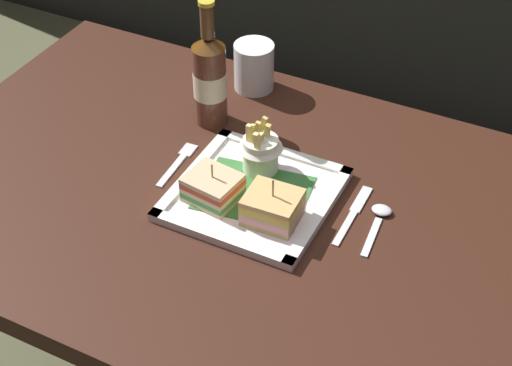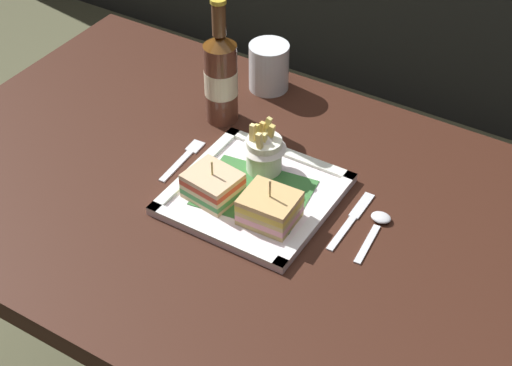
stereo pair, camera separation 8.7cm
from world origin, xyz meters
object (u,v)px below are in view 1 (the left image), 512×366
Objects in this scene: dining_table at (258,259)px; square_plate at (254,194)px; water_glass at (254,69)px; spoon at (379,217)px; sandwich_half_right at (273,207)px; sandwich_half_left at (213,188)px; fries_cup at (260,148)px; fork at (179,162)px; knife at (354,212)px; beer_bottle at (210,78)px.

square_plate is at bearing 139.74° from dining_table.
square_plate is at bearing -63.41° from water_glass.
dining_table is at bearing -62.28° from water_glass.
water_glass reaches higher than spoon.
sandwich_half_right is 0.18m from spoon.
fries_cup reaches higher than sandwich_half_left.
sandwich_half_left is at bearing -31.52° from fork.
fries_cup reaches higher than square_plate.
square_plate is at bearing -166.93° from knife.
sandwich_half_right is 0.90× the size of fries_cup.
beer_bottle is at bearing -98.98° from water_glass.
knife is at bearing -20.18° from beer_bottle.
dining_table is 9.82× the size of fork.
fries_cup is 0.16m from fork.
sandwich_half_right is 0.41m from water_glass.
sandwich_half_right is at bearing -16.91° from fork.
dining_table is 13.09× the size of water_glass.
water_glass is 0.62× the size of knife.
knife is (0.16, 0.05, 0.14)m from dining_table.
square_plate is 2.01× the size of fork.
sandwich_half_left is at bearing -159.82° from knife.
fork is 0.34m from knife.
dining_table is 0.41m from water_glass.
square_plate is 2.68× the size of water_glass.
sandwich_half_left is 0.29m from spoon.
sandwich_half_right is at bearing -59.10° from water_glass.
fries_cup reaches higher than dining_table.
beer_bottle is (-0.18, 0.17, 0.09)m from square_plate.
water_glass is at bearing 140.37° from knife.
fork is 0.38m from spoon.
fork is 1.04× the size of spoon.
sandwich_half_right is 0.70× the size of fork.
water_glass reaches higher than square_plate.
fries_cup is at bearing 113.60° from dining_table.
knife is at bearing 13.07° from square_plate.
sandwich_half_left is 0.37m from water_glass.
spoon is at bearing -35.62° from water_glass.
beer_bottle reaches higher than fries_cup.
square_plate is at bearing -168.19° from spoon.
beer_bottle is at bearing 136.83° from dining_table.
spoon reaches higher than fork.
spoon is (0.37, -0.26, -0.04)m from water_glass.
square_plate is 0.22m from spoon.
dining_table is 4.88× the size of square_plate.
fork is at bearing 168.81° from dining_table.
knife is at bearing 36.18° from sandwich_half_right.
water_glass is (0.02, 0.14, -0.06)m from beer_bottle.
beer_bottle is 0.42m from spoon.
beer_bottle is 0.15m from water_glass.
water_glass is (-0.17, 0.32, 0.18)m from dining_table.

